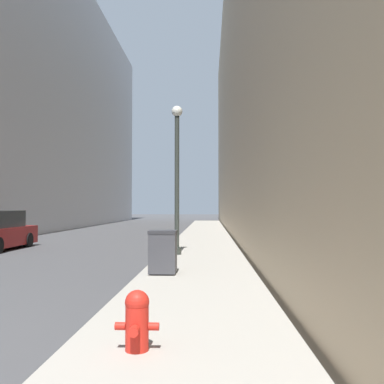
# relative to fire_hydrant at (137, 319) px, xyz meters

# --- Properties ---
(sidewalk_right) EXTENTS (2.92, 60.00, 0.14)m
(sidewalk_right) POSITION_rel_fire_hydrant_xyz_m (0.54, 16.81, -0.43)
(sidewalk_right) COLOR #9E998E
(sidewalk_right) RESTS_ON ground
(building_right_stone) EXTENTS (12.00, 60.00, 20.36)m
(building_right_stone) POSITION_rel_fire_hydrant_xyz_m (8.10, 24.81, 9.68)
(building_right_stone) COLOR tan
(building_right_stone) RESTS_ON ground
(fire_hydrant) EXTENTS (0.51, 0.40, 0.69)m
(fire_hydrant) POSITION_rel_fire_hydrant_xyz_m (0.00, 0.00, 0.00)
(fire_hydrant) COLOR red
(fire_hydrant) RESTS_ON sidewalk_right
(trash_bin) EXTENTS (0.68, 0.69, 1.07)m
(trash_bin) POSITION_rel_fire_hydrant_xyz_m (-0.32, 5.65, 0.19)
(trash_bin) COLOR #3D3D42
(trash_bin) RESTS_ON sidewalk_right
(lamppost) EXTENTS (0.38, 0.38, 5.20)m
(lamppost) POSITION_rel_fire_hydrant_xyz_m (-0.30, 9.94, 2.50)
(lamppost) COLOR #2D332D
(lamppost) RESTS_ON sidewalk_right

